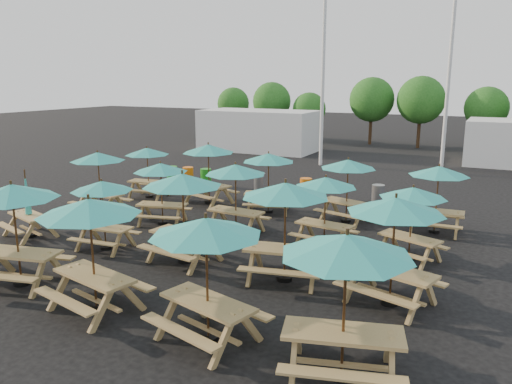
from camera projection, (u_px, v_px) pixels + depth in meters
The scene contains 35 objects.
ground at pixel (235, 234), 16.22m from camera, with size 120.00×120.00×0.00m, color black.
picnic_unit_1 at pixel (28, 209), 15.75m from camera, with size 2.07×1.92×2.19m.
picnic_unit_2 at pixel (98, 161), 18.34m from camera, with size 2.11×2.11×2.32m.
picnic_unit_3 at pixel (147, 154), 20.84m from camera, with size 2.10×2.10×2.15m.
picnic_unit_4 at pixel (12, 198), 11.75m from camera, with size 2.61×2.61×2.54m.
picnic_unit_5 at pixel (102, 190), 14.40m from camera, with size 1.93×1.93×2.08m.
picnic_unit_6 at pixel (161, 171), 16.93m from camera, with size 2.27×2.27×2.16m.
picnic_unit_7 at pixel (208, 152), 19.77m from camera, with size 2.57×2.57×2.42m.
picnic_unit_8 at pixel (89, 214), 10.38m from camera, with size 2.57×2.57×2.53m.
picnic_unit_9 at pixel (183, 186), 13.27m from camera, with size 2.44×2.44×2.50m.
picnic_unit_10 at pixel (235, 174), 15.88m from camera, with size 2.06×2.06×2.30m.
picnic_unit_11 at pixel (269, 161), 18.43m from camera, with size 2.48×2.48×2.27m.
picnic_unit_12 at pixel (206, 235), 9.14m from camera, with size 2.58×2.58×2.48m.
picnic_unit_13 at pixel (285, 196), 12.02m from camera, with size 2.55×2.55×2.52m.
picnic_unit_14 at pixel (326, 187), 14.60m from camera, with size 2.08×2.08×2.15m.
picnic_unit_15 at pixel (348, 168), 17.17m from camera, with size 2.37×2.37×2.25m.
picnic_unit_16 at pixel (346, 254), 7.94m from camera, with size 2.69×2.69×2.55m.
picnic_unit_17 at pixel (395, 212), 10.70m from camera, with size 2.63×2.63×2.48m.
picnic_unit_18 at pixel (413, 197), 13.41m from camera, with size 2.31×2.31×2.11m.
picnic_unit_19 at pixel (439, 175), 15.96m from camera, with size 1.98×1.98×2.23m.
waste_bin_0 at pixel (172, 175), 24.16m from camera, with size 0.50×0.50×0.81m, color #1E911A.
waste_bin_1 at pixel (188, 175), 23.94m from camera, with size 0.50×0.50×0.81m, color orange.
waste_bin_2 at pixel (206, 177), 23.51m from camera, with size 0.50×0.50×0.81m, color #1E911A.
waste_bin_3 at pixel (259, 182), 22.38m from camera, with size 0.50×0.50×0.81m, color gray.
waste_bin_4 at pixel (306, 188), 21.26m from camera, with size 0.50×0.50×0.81m, color orange.
waste_bin_5 at pixel (378, 195), 19.93m from camera, with size 0.50×0.50×0.81m, color gray.
mast_0 at pixel (323, 59), 27.98m from camera, with size 0.20×0.20×12.00m, color silver.
mast_1 at pixel (450, 59), 26.90m from camera, with size 0.20×0.20×12.00m, color silver.
event_tent_0 at pixel (259, 130), 35.10m from camera, with size 8.00×4.00×2.80m, color silver.
tree_0 at pixel (233, 104), 43.75m from camera, with size 2.80×2.80×4.24m.
tree_1 at pixel (272, 101), 40.62m from camera, with size 3.11×3.11×4.72m.
tree_2 at pixel (309, 109), 39.06m from camera, with size 2.59×2.59×3.93m.
tree_3 at pixel (372, 100), 37.80m from camera, with size 3.36×3.36×5.09m.
tree_4 at pixel (421, 100), 35.80m from camera, with size 3.41×3.41×5.17m.
tree_5 at pixel (486, 108), 34.38m from camera, with size 2.94×2.94×4.45m.
Camera 1 is at (7.52, -13.58, 4.92)m, focal length 35.00 mm.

